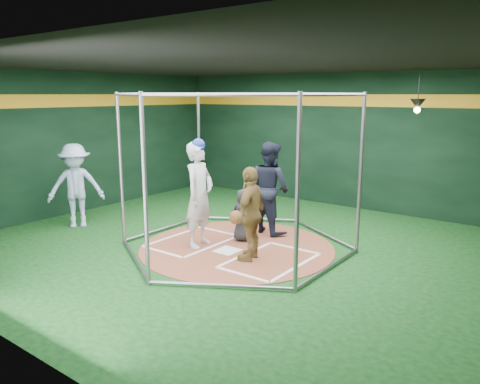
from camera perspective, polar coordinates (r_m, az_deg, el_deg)
The scene contains 12 objects.
room_shell at distance 8.86m, azimuth -0.36°, elevation 4.04°, with size 10.10×9.10×3.53m.
clay_disc at distance 9.26m, azimuth -0.37°, elevation -6.74°, with size 3.80×3.80×0.01m, color brown.
home_plate at distance 9.03m, azimuth -1.54°, elevation -7.15°, with size 0.43×0.43×0.01m, color white.
batter_box_left at distance 9.66m, azimuth -5.79°, elevation -5.95°, with size 1.17×1.77×0.01m.
batter_box_right at distance 8.54m, azimuth 3.72°, elevation -8.31°, with size 1.17×1.77×0.01m.
batting_cage at distance 8.89m, azimuth -0.39°, elevation 2.42°, with size 4.05×4.67×3.00m.
pendant_lamp_near at distance 11.03m, azimuth 20.83°, elevation 9.96°, with size 0.34×0.34×0.90m.
batter_figure at distance 9.11m, azimuth -4.99°, elevation -0.22°, with size 0.61×0.82×2.12m.
visitor_leopard at distance 8.36m, azimuth 1.34°, elevation -2.65°, with size 1.00×0.42×1.70m, color #AC8C49.
catcher_figure at distance 9.50m, azimuth 0.32°, elevation -2.83°, with size 0.62×0.65×1.08m.
umpire at distance 10.01m, azimuth 3.67°, elevation 0.53°, with size 0.96×0.75×1.97m, color black.
bystander_blue at distance 11.12m, azimuth -19.40°, elevation 0.73°, with size 1.22×0.70×1.89m, color #99AECB.
Camera 1 is at (5.33, -6.97, 2.95)m, focal length 35.00 mm.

